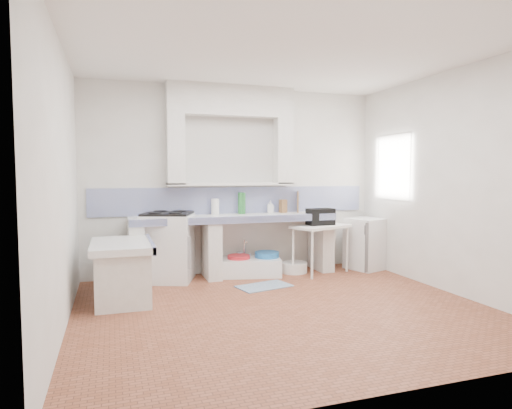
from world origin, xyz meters
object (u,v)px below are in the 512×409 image
object	(u,v)px
stove	(168,248)
side_table	(321,249)
fridge	(366,244)
sink	(248,268)

from	to	relation	value
stove	side_table	bearing A→B (deg)	13.87
stove	side_table	xyz separation A→B (m)	(2.25, -0.24, -0.10)
stove	side_table	size ratio (longest dim) A/B	1.07
side_table	fridge	world-z (taller)	fridge
sink	side_table	xyz separation A→B (m)	(1.09, -0.19, 0.25)
stove	fridge	distance (m)	3.08
sink	fridge	xyz separation A→B (m)	(1.91, -0.14, 0.29)
sink	fridge	bearing A→B (deg)	8.36
stove	side_table	world-z (taller)	stove
side_table	fridge	distance (m)	0.82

